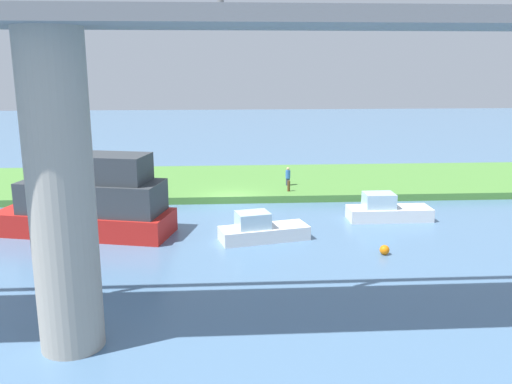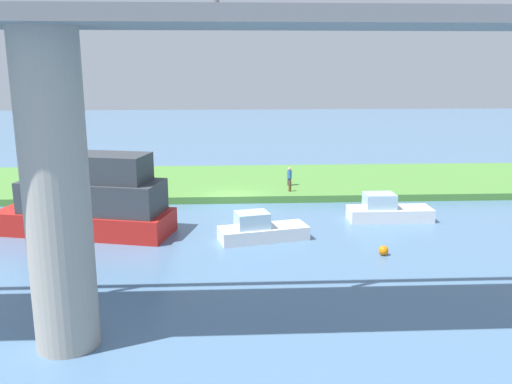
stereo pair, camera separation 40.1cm
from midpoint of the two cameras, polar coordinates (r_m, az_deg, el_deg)
ground_plane at (r=37.91m, az=-2.09°, el=-1.24°), size 160.00×160.00×0.00m
grassy_bank at (r=43.69m, az=-2.22°, el=1.05°), size 80.00×12.00×0.50m
bridge_pylon at (r=18.78m, az=-19.52°, el=-0.39°), size 2.13×2.13×10.59m
bridge_span at (r=18.40m, az=-20.96°, el=17.44°), size 73.40×4.30×3.25m
person_on_bank at (r=41.25m, az=3.78°, el=1.65°), size 0.47×0.47×1.39m
mooring_post at (r=39.39m, az=3.85°, el=0.62°), size 0.20×0.20×0.77m
houseboat_blue at (r=32.29m, az=-16.64°, el=-0.94°), size 10.40×5.53×5.06m
motorboat_red at (r=30.05m, az=0.87°, el=-3.98°), size 5.13×2.82×1.62m
motorboat_white at (r=34.82m, az=13.85°, el=-1.90°), size 5.13×1.85×1.71m
marker_buoy at (r=28.62m, az=13.57°, el=-5.95°), size 0.50×0.50×0.50m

